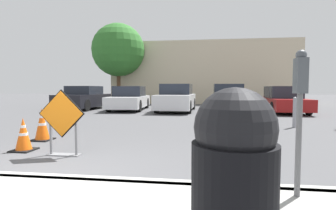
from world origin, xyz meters
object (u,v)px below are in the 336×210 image
parking_meter (300,98)px  parked_car_third (177,99)px  bollard_second (295,111)px  road_closed_sign (62,120)px  parked_car_second (129,99)px  parked_car_nearest (84,98)px  parked_car_fourth (228,99)px  traffic_cone_nearest (23,135)px  parked_car_fifth (283,100)px  trash_bin (234,181)px  bollard_nearest (248,113)px  traffic_cone_second (42,125)px

parking_meter → parked_car_third: bearing=101.7°
parked_car_third → bollard_second: bearing=129.7°
road_closed_sign → parked_car_second: bearing=99.3°
parked_car_second → parked_car_nearest: bearing=-4.1°
parked_car_second → parked_car_fourth: (5.89, -0.07, 0.04)m
traffic_cone_nearest → bollard_second: size_ratio=0.68×
parked_car_nearest → bollard_second: size_ratio=4.26×
traffic_cone_nearest → parked_car_fifth: (8.09, 10.15, 0.32)m
parked_car_third → parked_car_fourth: size_ratio=1.11×
parked_car_fifth → parking_meter: bearing=75.7°
parked_car_fourth → parking_meter: size_ratio=2.73×
parked_car_second → bollard_second: size_ratio=4.66×
parked_car_nearest → parking_meter: parking_meter is taller
trash_bin → parking_meter: size_ratio=0.75×
bollard_nearest → bollard_second: size_ratio=0.86×
parked_car_fourth → trash_bin: (-1.24, -13.87, 0.02)m
bollard_nearest → bollard_second: 1.49m
traffic_cone_second → parked_car_second: 9.52m
road_closed_sign → bollard_second: size_ratio=1.25×
parking_meter → parked_car_fourth: bearing=88.1°
traffic_cone_nearest → parked_car_nearest: parked_car_nearest is taller
traffic_cone_second → parked_car_third: 9.38m
traffic_cone_second → parked_car_nearest: 10.11m
traffic_cone_second → parked_car_third: (2.49, 9.03, 0.33)m
parked_car_fifth → trash_bin: size_ratio=3.94×
bollard_nearest → bollard_second: (1.49, -0.00, 0.07)m
road_closed_sign → parked_car_third: (1.17, 10.40, 0.04)m
bollard_nearest → traffic_cone_second: bearing=-150.6°
bollard_second → bollard_nearest: bearing=180.0°
bollard_nearest → bollard_second: bearing=-0.0°
road_closed_sign → traffic_cone_second: bearing=134.0°
parking_meter → traffic_cone_nearest: bearing=156.5°
parked_car_fourth → trash_bin: bearing=85.8°
traffic_cone_second → parked_car_fourth: bearing=60.1°
road_closed_sign → parked_car_nearest: parked_car_nearest is taller
road_closed_sign → parked_car_fifth: bearing=55.9°
parked_car_fourth → parking_meter: 12.59m
traffic_cone_second → parked_car_fifth: bearing=47.2°
parked_car_nearest → parked_car_second: (2.94, -0.02, -0.02)m
parked_car_second → parked_car_fifth: size_ratio=1.04×
parked_car_fourth → trash_bin: 13.92m
traffic_cone_nearest → trash_bin: bearing=-40.6°
parking_meter → parked_car_fifth: bearing=74.6°
parked_car_second → traffic_cone_second: bearing=89.0°
road_closed_sign → parking_meter: 4.13m
trash_bin → parked_car_fifth: bearing=72.8°
parked_car_fourth → bollard_nearest: 6.31m
parking_meter → bollard_nearest: bearing=85.2°
traffic_cone_second → parked_car_fourth: 10.89m
parked_car_third → parked_car_fourth: same height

